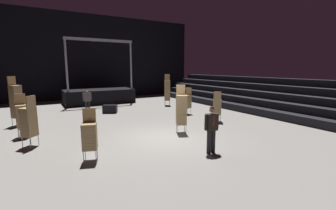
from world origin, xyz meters
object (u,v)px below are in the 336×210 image
(man_with_tie, at_px, (212,127))
(chair_stack_rear_right, at_px, (90,135))
(chair_stack_front_left, at_px, (167,90))
(chair_stack_mid_right, at_px, (29,121))
(chair_stack_mid_left, at_px, (187,101))
(crew_worker_near_stage, at_px, (87,100))
(chair_stack_front_right, at_px, (181,109))
(chair_stack_rear_left, at_px, (217,106))
(equipment_road_case, at_px, (110,109))
(chair_stack_rear_centre, at_px, (16,101))
(stage_riser, at_px, (99,95))
(chair_stack_mid_centre, at_px, (22,116))

(man_with_tie, relative_size, chair_stack_rear_right, 0.99)
(chair_stack_front_left, height_order, chair_stack_mid_right, chair_stack_front_left)
(chair_stack_mid_left, bearing_deg, crew_worker_near_stage, 39.95)
(chair_stack_front_left, distance_m, chair_stack_rear_right, 11.51)
(chair_stack_front_right, height_order, chair_stack_rear_left, chair_stack_front_right)
(chair_stack_front_left, relative_size, equipment_road_case, 2.75)
(man_with_tie, xyz_separation_m, chair_stack_rear_centre, (-6.09, 8.17, 0.33))
(man_with_tie, bearing_deg, crew_worker_near_stage, -70.11)
(chair_stack_rear_right, height_order, equipment_road_case, chair_stack_rear_right)
(chair_stack_front_left, relative_size, chair_stack_rear_left, 1.45)
(stage_riser, distance_m, chair_stack_front_left, 5.92)
(chair_stack_front_right, height_order, chair_stack_mid_right, chair_stack_front_right)
(chair_stack_front_left, relative_size, chair_stack_mid_right, 1.26)
(chair_stack_mid_left, height_order, chair_stack_mid_centre, chair_stack_mid_centre)
(man_with_tie, distance_m, chair_stack_front_left, 10.67)
(chair_stack_front_left, bearing_deg, chair_stack_mid_right, 58.48)
(chair_stack_mid_left, height_order, crew_worker_near_stage, chair_stack_mid_left)
(chair_stack_mid_right, height_order, chair_stack_rear_right, chair_stack_mid_right)
(stage_riser, xyz_separation_m, chair_stack_rear_right, (-3.32, -12.38, 0.18))
(chair_stack_mid_centre, distance_m, equipment_road_case, 6.03)
(chair_stack_rear_right, distance_m, crew_worker_near_stage, 8.37)
(man_with_tie, distance_m, chair_stack_rear_left, 5.01)
(stage_riser, distance_m, chair_stack_mid_left, 8.48)
(chair_stack_mid_left, bearing_deg, man_with_tie, 134.02)
(chair_stack_rear_right, height_order, chair_stack_rear_centre, chair_stack_rear_centre)
(chair_stack_rear_centre, height_order, equipment_road_case, chair_stack_rear_centre)
(chair_stack_rear_left, xyz_separation_m, chair_stack_rear_right, (-7.31, -2.16, 0.00))
(chair_stack_rear_centre, bearing_deg, chair_stack_rear_left, 116.38)
(chair_stack_mid_centre, height_order, chair_stack_rear_left, chair_stack_mid_centre)
(chair_stack_front_left, height_order, chair_stack_mid_centre, chair_stack_front_left)
(chair_stack_front_right, bearing_deg, chair_stack_front_left, -91.82)
(chair_stack_mid_left, xyz_separation_m, chair_stack_rear_left, (0.22, -2.62, 0.00))
(chair_stack_rear_centre, height_order, crew_worker_near_stage, chair_stack_rear_centre)
(man_with_tie, xyz_separation_m, chair_stack_rear_left, (3.49, 3.59, -0.09))
(equipment_road_case, bearing_deg, chair_stack_rear_left, -51.23)
(chair_stack_mid_left, xyz_separation_m, chair_stack_rear_right, (-7.09, -4.78, 0.00))
(chair_stack_mid_centre, bearing_deg, chair_stack_rear_right, 106.64)
(chair_stack_front_left, bearing_deg, equipment_road_case, 35.83)
(stage_riser, relative_size, chair_stack_rear_centre, 2.18)
(chair_stack_rear_centre, bearing_deg, stage_riser, -172.85)
(chair_stack_rear_left, xyz_separation_m, chair_stack_rear_centre, (-9.58, 4.58, 0.42))
(chair_stack_front_right, bearing_deg, chair_stack_mid_right, 11.11)
(chair_stack_front_left, xyz_separation_m, chair_stack_rear_right, (-7.76, -8.49, -0.38))
(chair_stack_mid_left, bearing_deg, chair_stack_mid_right, 85.72)
(chair_stack_front_left, height_order, chair_stack_rear_right, chair_stack_front_left)
(chair_stack_mid_left, xyz_separation_m, chair_stack_rear_centre, (-9.36, 1.96, 0.42))
(chair_stack_front_left, distance_m, chair_stack_front_right, 7.98)
(chair_stack_mid_centre, distance_m, chair_stack_rear_left, 9.48)
(chair_stack_front_left, relative_size, crew_worker_near_stage, 1.51)
(chair_stack_mid_centre, height_order, crew_worker_near_stage, chair_stack_mid_centre)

